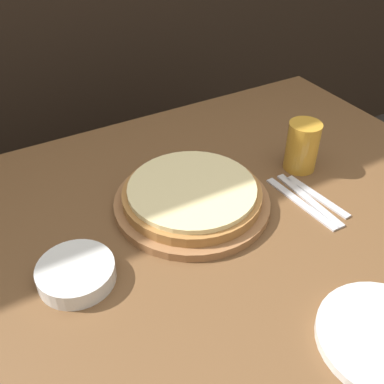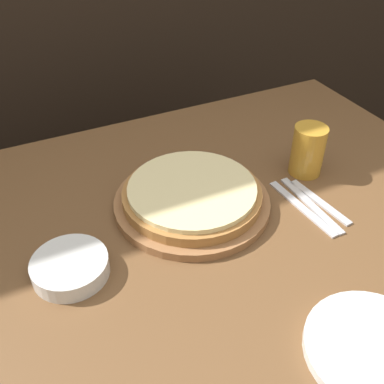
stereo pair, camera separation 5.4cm
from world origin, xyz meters
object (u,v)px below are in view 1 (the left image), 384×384
(beer_glass, at_px, (303,144))
(side_bowl, at_px, (77,274))
(pizza_on_board, at_px, (192,197))
(fork, at_px, (300,203))
(spoon, at_px, (317,196))
(dinner_knife, at_px, (309,200))

(beer_glass, distance_m, side_bowl, 0.62)
(pizza_on_board, relative_size, fork, 1.63)
(beer_glass, xyz_separation_m, fork, (-0.09, -0.12, -0.07))
(beer_glass, relative_size, fork, 0.58)
(pizza_on_board, distance_m, beer_glass, 0.32)
(beer_glass, relative_size, spoon, 0.68)
(pizza_on_board, xyz_separation_m, side_bowl, (-0.30, -0.09, -0.01))
(pizza_on_board, bearing_deg, fork, -28.05)
(fork, height_order, spoon, same)
(pizza_on_board, xyz_separation_m, fork, (0.22, -0.12, -0.02))
(beer_glass, bearing_deg, side_bowl, -172.02)
(pizza_on_board, xyz_separation_m, dinner_knife, (0.24, -0.12, -0.02))
(spoon, bearing_deg, fork, 180.00)
(fork, relative_size, spoon, 1.17)
(fork, distance_m, dinner_knife, 0.03)
(pizza_on_board, bearing_deg, spoon, -23.46)
(side_bowl, bearing_deg, spoon, -3.14)
(spoon, bearing_deg, pizza_on_board, 156.54)
(beer_glass, height_order, side_bowl, beer_glass)
(beer_glass, height_order, fork, beer_glass)
(beer_glass, relative_size, side_bowl, 0.85)
(beer_glass, xyz_separation_m, dinner_knife, (-0.07, -0.12, -0.07))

